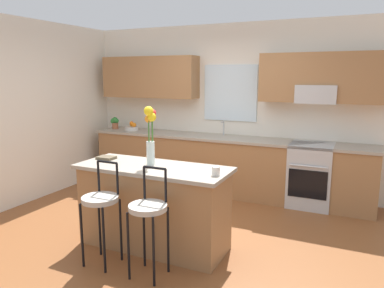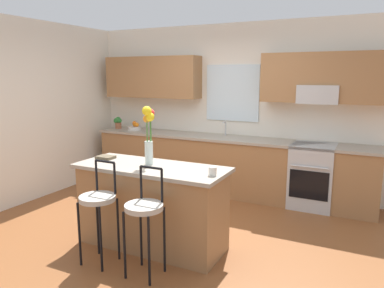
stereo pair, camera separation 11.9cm
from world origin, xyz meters
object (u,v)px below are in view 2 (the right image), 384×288
at_px(kitchen_island, 152,206).
at_px(bar_stool_middle, 144,212).
at_px(flower_vase, 149,130).
at_px(oven_range, 312,176).
at_px(fruit_bowl_oranges, 135,127).
at_px(bar_stool_near, 98,203).
at_px(cookbook, 106,157).
at_px(mug_ceramic, 213,171).
at_px(potted_plant_small, 118,122).

height_order(kitchen_island, bar_stool_middle, bar_stool_middle).
distance_m(bar_stool_middle, flower_vase, 0.95).
height_order(oven_range, fruit_bowl_oranges, fruit_bowl_oranges).
xyz_separation_m(bar_stool_near, cookbook, (-0.39, 0.61, 0.30)).
height_order(bar_stool_near, fruit_bowl_oranges, fruit_bowl_oranges).
distance_m(bar_stool_near, mug_ceramic, 1.18).
distance_m(oven_range, fruit_bowl_oranges, 3.14).
relative_size(bar_stool_middle, potted_plant_small, 4.81).
xyz_separation_m(flower_vase, potted_plant_small, (-2.02, 2.07, -0.26)).
bearing_deg(bar_stool_near, kitchen_island, 63.53).
distance_m(mug_ceramic, cookbook, 1.43).
height_order(oven_range, flower_vase, flower_vase).
xyz_separation_m(oven_range, potted_plant_small, (-3.47, 0.03, 0.58)).
height_order(flower_vase, potted_plant_small, flower_vase).
bearing_deg(fruit_bowl_oranges, flower_vase, -51.38).
height_order(kitchen_island, cookbook, cookbook).
relative_size(kitchen_island, bar_stool_near, 1.62).
bearing_deg(potted_plant_small, fruit_bowl_oranges, 0.37).
distance_m(mug_ceramic, fruit_bowl_oranges, 3.28).
bearing_deg(oven_range, bar_stool_near, -122.35).
relative_size(bar_stool_middle, mug_ceramic, 11.58).
xyz_separation_m(oven_range, fruit_bowl_oranges, (-3.10, 0.03, 0.51)).
distance_m(flower_vase, cookbook, 0.72).
relative_size(bar_stool_near, fruit_bowl_oranges, 4.34).
bearing_deg(fruit_bowl_oranges, kitchen_island, -51.14).
bearing_deg(potted_plant_small, bar_stool_middle, -48.64).
relative_size(oven_range, bar_stool_near, 0.88).
bearing_deg(bar_stool_near, mug_ceramic, 25.53).
relative_size(bar_stool_near, potted_plant_small, 4.81).
bearing_deg(flower_vase, fruit_bowl_oranges, 128.62).
bearing_deg(flower_vase, bar_stool_near, -110.55).
xyz_separation_m(bar_stool_middle, potted_plant_small, (-2.35, 2.67, 0.40)).
height_order(flower_vase, fruit_bowl_oranges, flower_vase).
distance_m(kitchen_island, fruit_bowl_oranges, 2.76).
distance_m(kitchen_island, bar_stool_near, 0.64).
height_order(fruit_bowl_oranges, potted_plant_small, potted_plant_small).
xyz_separation_m(kitchen_island, bar_stool_middle, (0.28, -0.55, 0.17)).
xyz_separation_m(flower_vase, mug_ceramic, (0.80, -0.11, -0.33)).
xyz_separation_m(mug_ceramic, fruit_bowl_oranges, (-2.45, 2.18, 0.00)).
bearing_deg(kitchen_island, potted_plant_small, 134.43).
relative_size(mug_ceramic, cookbook, 0.45).
bearing_deg(cookbook, bar_stool_near, -57.23).
bearing_deg(potted_plant_small, cookbook, -55.66).
relative_size(kitchen_island, cookbook, 8.44).
xyz_separation_m(flower_vase, cookbook, (-0.62, 0.01, -0.36)).
distance_m(oven_range, mug_ceramic, 2.30).
relative_size(kitchen_island, fruit_bowl_oranges, 7.03).
relative_size(oven_range, mug_ceramic, 10.22).
distance_m(oven_range, bar_stool_near, 3.13).
distance_m(fruit_bowl_oranges, potted_plant_small, 0.37).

